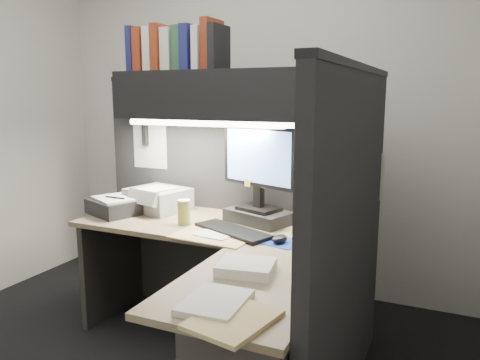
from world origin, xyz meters
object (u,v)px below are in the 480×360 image
(overhead_shelf, at_px, (232,95))
(telephone, at_px, (321,222))
(printer, at_px, (158,199))
(desk, at_px, (223,317))
(coffee_cup, at_px, (184,213))
(keyboard, at_px, (233,231))
(notebook_stack, at_px, (115,206))
(monitor, at_px, (259,185))

(overhead_shelf, relative_size, telephone, 6.63)
(printer, bearing_deg, overhead_shelf, 17.88)
(printer, bearing_deg, desk, -26.92)
(overhead_shelf, distance_m, telephone, 0.93)
(coffee_cup, bearing_deg, printer, 145.29)
(desk, xyz_separation_m, keyboard, (-0.15, 0.43, 0.30))
(keyboard, bearing_deg, coffee_cup, -164.36)
(overhead_shelf, distance_m, notebook_stack, 1.06)
(telephone, relative_size, printer, 0.63)
(telephone, height_order, notebook_stack, notebook_stack)
(keyboard, xyz_separation_m, coffee_cup, (-0.35, 0.04, 0.06))
(keyboard, bearing_deg, telephone, 55.93)
(overhead_shelf, xyz_separation_m, telephone, (0.59, -0.04, -0.72))
(overhead_shelf, height_order, coffee_cup, overhead_shelf)
(desk, bearing_deg, telephone, 67.87)
(desk, xyz_separation_m, telephone, (0.29, 0.71, 0.33))
(keyboard, height_order, notebook_stack, notebook_stack)
(telephone, height_order, coffee_cup, coffee_cup)
(monitor, relative_size, keyboard, 1.19)
(desk, bearing_deg, printer, 139.77)
(coffee_cup, xyz_separation_m, notebook_stack, (-0.55, 0.03, -0.02))
(printer, bearing_deg, telephone, 13.22)
(overhead_shelf, relative_size, monitor, 2.63)
(overhead_shelf, distance_m, printer, 0.88)
(coffee_cup, height_order, printer, printer)
(monitor, xyz_separation_m, telephone, (0.39, 0.02, -0.19))
(overhead_shelf, height_order, notebook_stack, overhead_shelf)
(monitor, height_order, keyboard, monitor)
(printer, distance_m, notebook_stack, 0.29)
(monitor, bearing_deg, overhead_shelf, -177.05)
(printer, height_order, notebook_stack, printer)
(overhead_shelf, bearing_deg, printer, -175.43)
(overhead_shelf, bearing_deg, desk, -68.21)
(desk, height_order, notebook_stack, notebook_stack)
(keyboard, height_order, printer, printer)
(monitor, height_order, telephone, monitor)
(desk, relative_size, printer, 4.59)
(printer, xyz_separation_m, notebook_stack, (-0.20, -0.21, -0.03))
(monitor, height_order, printer, monitor)
(desk, bearing_deg, notebook_stack, 154.12)
(desk, xyz_separation_m, printer, (-0.84, 0.71, 0.36))
(coffee_cup, bearing_deg, telephone, 16.99)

